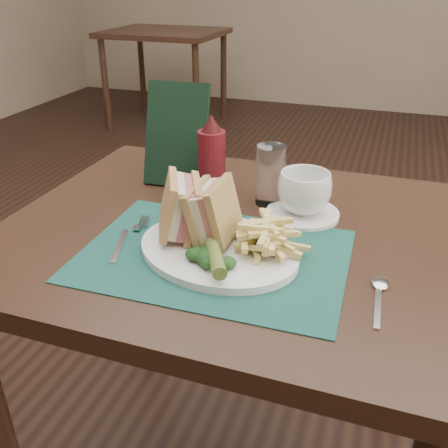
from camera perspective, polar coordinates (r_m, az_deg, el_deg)
name	(u,v)px	position (r m, az deg, el deg)	size (l,w,h in m)	color
floor	(274,351)	(1.82, 5.76, -14.29)	(7.00, 7.00, 0.00)	black
wall_back	(364,109)	(4.99, 15.69, 12.51)	(6.00, 6.00, 0.00)	gray
table_main	(230,368)	(1.21, 0.71, -16.11)	(0.90, 0.75, 0.75)	black
table_bg_left	(167,78)	(4.32, -6.59, 16.20)	(0.90, 0.75, 0.75)	black
placemat	(214,255)	(0.89, -1.17, -3.55)	(0.47, 0.33, 0.00)	#16483E
plate	(219,250)	(0.89, -0.63, -2.98)	(0.30, 0.24, 0.01)	white
sandwich_half_a	(168,207)	(0.91, -6.43, 1.96)	(0.06, 0.11, 0.10)	tan
sandwich_half_b	(202,210)	(0.89, -2.48, 1.65)	(0.06, 0.11, 0.10)	tan
kale_garnish	(212,256)	(0.84, -1.38, -3.62)	(0.11, 0.08, 0.03)	#133312
pickle_spear	(215,255)	(0.82, -1.04, -3.61)	(0.02, 0.02, 0.12)	#506526
fries_pile	(264,233)	(0.87, 4.55, -1.05)	(0.18, 0.20, 0.06)	#E0CA70
fork	(127,236)	(0.96, -11.00, -1.41)	(0.03, 0.17, 0.01)	silver
spoon	(379,298)	(0.82, 17.29, -8.04)	(0.03, 0.15, 0.01)	silver
saucer	(302,214)	(1.04, 8.95, 1.18)	(0.15, 0.15, 0.01)	white
coffee_cup	(304,192)	(1.02, 9.15, 3.59)	(0.11, 0.11, 0.09)	white
drinking_glass	(270,175)	(1.07, 5.33, 5.57)	(0.06, 0.06, 0.13)	white
ketchup_bottle	(212,157)	(1.09, -1.43, 7.68)	(0.06, 0.06, 0.19)	#560E15
check_presenter	(176,135)	(1.17, -5.46, 10.11)	(0.14, 0.02, 0.24)	black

